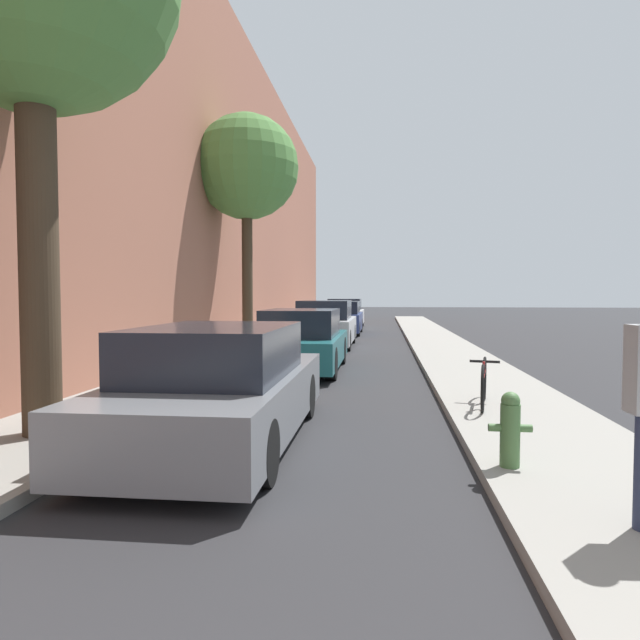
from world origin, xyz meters
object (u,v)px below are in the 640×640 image
(parked_car_white, at_px, (345,314))
(parked_car_teal, at_px, (302,342))
(parked_car_grey, at_px, (221,388))
(parked_car_silver, at_px, (325,325))
(parked_car_navy, at_px, (341,319))
(bicycle, at_px, (484,382))
(street_tree_far, at_px, (247,169))
(fire_hydrant, at_px, (510,428))

(parked_car_white, bearing_deg, parked_car_teal, -89.48)
(parked_car_grey, xyz_separation_m, parked_car_teal, (0.07, 6.09, 0.01))
(parked_car_silver, distance_m, parked_car_navy, 5.89)
(parked_car_teal, distance_m, bicycle, 5.26)
(parked_car_silver, relative_size, parked_car_navy, 1.04)
(bicycle, bearing_deg, parked_car_teal, 139.61)
(street_tree_far, bearing_deg, fire_hydrant, -64.13)
(fire_hydrant, bearing_deg, parked_car_teal, 112.97)
(parked_car_silver, bearing_deg, parked_car_teal, -89.26)
(parked_car_white, distance_m, fire_hydrant, 23.69)
(parked_car_grey, distance_m, street_tree_far, 10.84)
(parked_car_teal, xyz_separation_m, bicycle, (3.24, -4.13, -0.20))
(parked_car_silver, height_order, parked_car_navy, parked_car_silver)
(parked_car_navy, bearing_deg, parked_car_silver, -90.83)
(parked_car_navy, bearing_deg, parked_car_teal, -90.05)
(parked_car_teal, bearing_deg, street_tree_far, 121.31)
(parked_car_silver, distance_m, parked_car_white, 10.68)
(parked_car_navy, relative_size, street_tree_far, 0.64)
(fire_hydrant, bearing_deg, parked_car_silver, 103.38)
(parked_car_navy, relative_size, parked_car_white, 1.11)
(parked_car_navy, bearing_deg, fire_hydrant, -81.00)
(parked_car_grey, height_order, bicycle, parked_car_grey)
(parked_car_grey, distance_m, bicycle, 3.85)
(street_tree_far, bearing_deg, bicycle, -54.87)
(parked_car_grey, height_order, parked_car_white, parked_car_white)
(parked_car_teal, bearing_deg, parked_car_silver, 90.74)
(parked_car_white, bearing_deg, parked_car_navy, -88.11)
(parked_car_silver, xyz_separation_m, fire_hydrant, (3.05, -12.81, -0.23))
(parked_car_white, height_order, fire_hydrant, parked_car_white)
(parked_car_silver, bearing_deg, parked_car_navy, 89.17)
(parked_car_grey, bearing_deg, parked_car_white, 90.21)
(parked_car_teal, height_order, parked_car_navy, parked_car_navy)
(parked_car_teal, xyz_separation_m, parked_car_navy, (0.01, 11.68, 0.01))
(parked_car_silver, height_order, street_tree_far, street_tree_far)
(parked_car_grey, relative_size, parked_car_silver, 1.00)
(parked_car_white, bearing_deg, parked_car_grey, -89.79)
(parked_car_grey, height_order, street_tree_far, street_tree_far)
(parked_car_grey, height_order, parked_car_silver, parked_car_silver)
(parked_car_grey, relative_size, parked_car_navy, 1.04)
(parked_car_grey, distance_m, parked_car_teal, 6.09)
(parked_car_teal, relative_size, street_tree_far, 0.63)
(parked_car_grey, bearing_deg, street_tree_far, 102.07)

